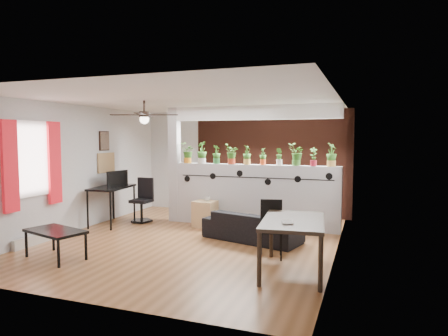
# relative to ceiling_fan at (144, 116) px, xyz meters

# --- Properties ---
(room_shell) EXTENTS (6.30, 7.10, 2.90)m
(room_shell) POSITION_rel_ceiling_fan_xyz_m (0.80, 0.30, -1.01)
(room_shell) COLOR brown
(room_shell) RESTS_ON ground
(partition_wall) EXTENTS (3.60, 0.18, 1.35)m
(partition_wall) POSITION_rel_ceiling_fan_xyz_m (1.60, 1.80, -1.64)
(partition_wall) COLOR #BCBCC1
(partition_wall) RESTS_ON ground
(ceiling_header) EXTENTS (3.60, 0.18, 0.30)m
(ceiling_header) POSITION_rel_ceiling_fan_xyz_m (1.60, 1.80, 0.14)
(ceiling_header) COLOR white
(ceiling_header) RESTS_ON room_shell
(pier_column) EXTENTS (0.22, 0.20, 2.60)m
(pier_column) POSITION_rel_ceiling_fan_xyz_m (-0.31, 1.80, -1.01)
(pier_column) COLOR #BCBCC1
(pier_column) RESTS_ON ground
(brick_panel) EXTENTS (3.90, 0.05, 2.60)m
(brick_panel) POSITION_rel_ceiling_fan_xyz_m (1.60, 3.27, -1.01)
(brick_panel) COLOR brown
(brick_panel) RESTS_ON ground
(vine_decal) EXTENTS (3.31, 0.01, 0.30)m
(vine_decal) POSITION_rel_ceiling_fan_xyz_m (1.60, 1.70, -1.23)
(vine_decal) COLOR black
(vine_decal) RESTS_ON partition_wall
(window_assembly) EXTENTS (0.09, 1.30, 1.55)m
(window_assembly) POSITION_rel_ceiling_fan_xyz_m (-1.76, -0.90, -0.81)
(window_assembly) COLOR white
(window_assembly) RESTS_ON room_shell
(baseboard_heater) EXTENTS (0.08, 1.00, 0.18)m
(baseboard_heater) POSITION_rel_ceiling_fan_xyz_m (-1.74, -0.90, -2.22)
(baseboard_heater) COLOR beige
(baseboard_heater) RESTS_ON ground
(corkboard) EXTENTS (0.03, 0.60, 0.45)m
(corkboard) POSITION_rel_ceiling_fan_xyz_m (-1.78, 1.25, -0.96)
(corkboard) COLOR #9C774B
(corkboard) RESTS_ON room_shell
(framed_art) EXTENTS (0.03, 0.34, 0.44)m
(framed_art) POSITION_rel_ceiling_fan_xyz_m (-1.78, 1.20, -0.46)
(framed_art) COLOR #8C7259
(framed_art) RESTS_ON room_shell
(ceiling_fan) EXTENTS (1.19, 1.19, 0.43)m
(ceiling_fan) POSITION_rel_ceiling_fan_xyz_m (0.00, 0.00, 0.00)
(ceiling_fan) COLOR black
(ceiling_fan) RESTS_ON room_shell
(potted_plant_0) EXTENTS (0.29, 0.31, 0.46)m
(potted_plant_0) POSITION_rel_ceiling_fan_xyz_m (0.02, 1.80, -0.72)
(potted_plant_0) COLOR orange
(potted_plant_0) RESTS_ON partition_wall
(potted_plant_1) EXTENTS (0.23, 0.27, 0.49)m
(potted_plant_1) POSITION_rel_ceiling_fan_xyz_m (0.37, 1.80, -0.71)
(potted_plant_1) COLOR silver
(potted_plant_1) RESTS_ON partition_wall
(potted_plant_2) EXTENTS (0.27, 0.25, 0.41)m
(potted_plant_2) POSITION_rel_ceiling_fan_xyz_m (0.72, 1.80, -0.74)
(potted_plant_2) COLOR #2F833B
(potted_plant_2) RESTS_ON partition_wall
(potted_plant_3) EXTENTS (0.19, 0.24, 0.44)m
(potted_plant_3) POSITION_rel_ceiling_fan_xyz_m (1.07, 1.80, -0.73)
(potted_plant_3) COLOR red
(potted_plant_3) RESTS_ON partition_wall
(potted_plant_4) EXTENTS (0.26, 0.27, 0.41)m
(potted_plant_4) POSITION_rel_ceiling_fan_xyz_m (1.42, 1.80, -0.74)
(potted_plant_4) COLOR gold
(potted_plant_4) RESTS_ON partition_wall
(potted_plant_5) EXTENTS (0.16, 0.19, 0.36)m
(potted_plant_5) POSITION_rel_ceiling_fan_xyz_m (1.78, 1.80, -0.77)
(potted_plant_5) COLOR #EB4E1B
(potted_plant_5) RESTS_ON partition_wall
(potted_plant_6) EXTENTS (0.22, 0.22, 0.36)m
(potted_plant_6) POSITION_rel_ceiling_fan_xyz_m (2.13, 1.80, -0.77)
(potted_plant_6) COLOR white
(potted_plant_6) RESTS_ON partition_wall
(potted_plant_7) EXTENTS (0.31, 0.30, 0.46)m
(potted_plant_7) POSITION_rel_ceiling_fan_xyz_m (2.48, 1.80, -0.72)
(potted_plant_7) COLOR #43822F
(potted_plant_7) RESTS_ON partition_wall
(potted_plant_8) EXTENTS (0.21, 0.18, 0.38)m
(potted_plant_8) POSITION_rel_ceiling_fan_xyz_m (2.83, 1.80, -0.76)
(potted_plant_8) COLOR #B71D32
(potted_plant_8) RESTS_ON partition_wall
(potted_plant_9) EXTENTS (0.22, 0.26, 0.47)m
(potted_plant_9) POSITION_rel_ceiling_fan_xyz_m (3.18, 1.80, -0.72)
(potted_plant_9) COLOR #E0AC4F
(potted_plant_9) RESTS_ON partition_wall
(sofa) EXTENTS (1.87, 1.12, 0.51)m
(sofa) POSITION_rel_ceiling_fan_xyz_m (1.85, 0.71, -2.06)
(sofa) COLOR black
(sofa) RESTS_ON ground
(cube_shelf) EXTENTS (0.49, 0.44, 0.56)m
(cube_shelf) POSITION_rel_ceiling_fan_xyz_m (0.59, 1.46, -2.03)
(cube_shelf) COLOR tan
(cube_shelf) RESTS_ON ground
(cup) EXTENTS (0.16, 0.16, 0.10)m
(cup) POSITION_rel_ceiling_fan_xyz_m (0.64, 1.46, -1.70)
(cup) COLOR gray
(cup) RESTS_ON cube_shelf
(computer_desk) EXTENTS (0.74, 1.23, 0.85)m
(computer_desk) POSITION_rel_ceiling_fan_xyz_m (-1.45, 0.99, -1.55)
(computer_desk) COLOR black
(computer_desk) RESTS_ON ground
(monitor) EXTENTS (0.33, 0.13, 0.19)m
(monitor) POSITION_rel_ceiling_fan_xyz_m (-1.45, 1.14, -1.37)
(monitor) COLOR black
(monitor) RESTS_ON computer_desk
(office_chair) EXTENTS (0.51, 0.51, 0.98)m
(office_chair) POSITION_rel_ceiling_fan_xyz_m (-0.94, 1.44, -1.88)
(office_chair) COLOR black
(office_chair) RESTS_ON ground
(dining_table) EXTENTS (1.00, 1.49, 0.77)m
(dining_table) POSITION_rel_ceiling_fan_xyz_m (2.89, -0.80, -1.63)
(dining_table) COLOR black
(dining_table) RESTS_ON ground
(book) EXTENTS (0.20, 0.24, 0.02)m
(book) POSITION_rel_ceiling_fan_xyz_m (2.79, -1.10, -1.54)
(book) COLOR gray
(book) RESTS_ON dining_table
(folding_chair) EXTENTS (0.45, 0.45, 0.92)m
(folding_chair) POSITION_rel_ceiling_fan_xyz_m (2.42, -0.15, -1.77)
(folding_chair) COLOR black
(folding_chair) RESTS_ON ground
(coffee_table) EXTENTS (1.10, 0.80, 0.46)m
(coffee_table) POSITION_rel_ceiling_fan_xyz_m (-0.78, -1.44, -1.90)
(coffee_table) COLOR black
(coffee_table) RESTS_ON ground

